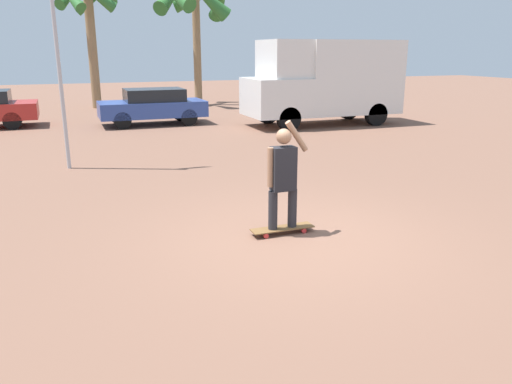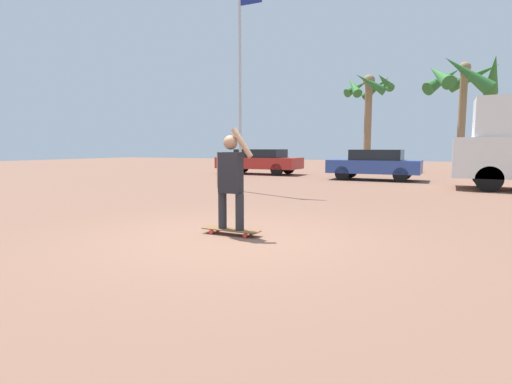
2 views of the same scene
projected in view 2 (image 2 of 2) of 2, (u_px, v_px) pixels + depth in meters
name	position (u px, v px, depth m)	size (l,w,h in m)	color
ground_plane	(231.00, 239.00, 6.32)	(80.00, 80.00, 0.00)	brown
skateboard	(231.00, 230.00, 6.60)	(1.00, 0.26, 0.09)	brown
person_skateboarder	(231.00, 177.00, 6.50)	(0.66, 0.23, 1.66)	#28282D
parked_car_blue	(375.00, 164.00, 17.71)	(3.93, 1.79, 1.35)	black
parked_car_red	(259.00, 161.00, 21.65)	(4.51, 1.86, 1.35)	black
palm_tree_near_van	(463.00, 80.00, 21.56)	(4.14, 4.14, 6.34)	#8E704C
palm_tree_center_background	(368.00, 95.00, 24.02)	(2.99, 2.95, 5.89)	#8E704C
flagpole	(241.00, 76.00, 12.77)	(0.83, 0.12, 6.66)	#B7B7BC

